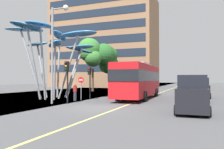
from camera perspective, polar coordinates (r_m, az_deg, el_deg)
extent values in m
cube|color=#4C4C4F|center=(16.06, -4.79, -8.60)|extent=(120.00, 240.00, 0.10)
cube|color=#E0D666|center=(15.39, 1.13, -8.75)|extent=(0.16, 144.00, 0.01)
cube|color=red|center=(23.54, 6.72, -1.49)|extent=(2.75, 10.97, 3.10)
cube|color=black|center=(23.54, 6.72, -0.43)|extent=(2.77, 11.08, 0.99)
cube|color=yellow|center=(28.85, 9.17, 1.05)|extent=(1.43, 0.12, 0.36)
cube|color=#B2B2B7|center=(23.59, 6.71, 2.57)|extent=(2.00, 3.85, 0.24)
cylinder|color=black|center=(26.67, 11.13, -4.49)|extent=(0.29, 0.96, 0.96)
cylinder|color=black|center=(27.19, 5.70, -4.44)|extent=(0.29, 0.96, 0.96)
cylinder|color=black|center=(20.38, 8.36, -5.52)|extent=(0.29, 0.96, 0.96)
cylinder|color=black|center=(21.06, 1.39, -5.39)|extent=(0.29, 0.96, 0.96)
cylinder|color=#9EA0A5|center=(23.21, -10.97, 1.88)|extent=(2.53, 0.28, 6.59)
ellipsoid|color=#4299E0|center=(22.99, -8.48, 10.10)|extent=(4.09, 1.75, 0.67)
cylinder|color=#9EA0A5|center=(25.11, -9.43, 0.65)|extent=(1.37, 1.66, 5.71)
ellipsoid|color=#4299E0|center=(25.69, -7.55, 6.93)|extent=(2.77, 3.02, 0.83)
cylinder|color=#9EA0A5|center=(26.14, -9.93, 0.39)|extent=(0.88, 2.37, 5.55)
ellipsoid|color=#2D7FD1|center=(27.12, -8.17, 6.14)|extent=(2.44, 4.51, 0.74)
cylinder|color=#9EA0A5|center=(26.28, -13.40, 2.10)|extent=(0.50, 1.07, 7.06)
ellipsoid|color=#4CA3E5|center=(27.12, -13.10, 9.48)|extent=(2.27, 4.11, 0.98)
cylinder|color=#9EA0A5|center=(26.14, -17.38, 1.03)|extent=(2.12, 0.98, 6.08)
ellipsoid|color=#4CA3E5|center=(27.28, -18.42, 7.30)|extent=(3.83, 2.83, 0.68)
cylinder|color=#9EA0A5|center=(25.52, -19.95, 2.62)|extent=(2.57, 0.67, 7.44)
ellipsoid|color=#4299E0|center=(26.63, -22.15, 10.49)|extent=(3.99, 2.11, 0.54)
cylinder|color=#9EA0A5|center=(23.42, -19.22, 2.61)|extent=(0.86, 1.52, 7.13)
ellipsoid|color=#4CA3E5|center=(23.64, -20.72, 11.28)|extent=(2.55, 3.53, 0.93)
cylinder|color=#9EA0A5|center=(22.82, -17.16, 2.83)|extent=(0.29, 1.18, 7.23)
ellipsoid|color=#2D7FD1|center=(22.96, -17.79, 11.90)|extent=(1.97, 4.05, 0.79)
cylinder|color=#9EA0A5|center=(22.34, -14.33, 0.53)|extent=(0.82, 0.91, 5.39)
ellipsoid|color=#4299E0|center=(22.17, -14.18, 7.50)|extent=(2.90, 3.05, 0.92)
cylinder|color=black|center=(18.94, -11.22, -2.01)|extent=(0.12, 0.12, 3.49)
cube|color=black|center=(18.85, -11.43, 2.07)|extent=(0.28, 0.24, 0.80)
sphere|color=#390706|center=(18.75, -11.63, 2.89)|extent=(0.18, 0.18, 0.18)
sphere|color=orange|center=(18.74, -11.64, 2.09)|extent=(0.18, 0.18, 0.18)
sphere|color=black|center=(18.72, -11.64, 1.30)|extent=(0.18, 0.18, 0.18)
cylinder|color=black|center=(23.55, -5.60, -2.12)|extent=(0.12, 0.12, 3.28)
cube|color=black|center=(23.44, -5.75, 0.91)|extent=(0.28, 0.24, 0.80)
sphere|color=red|center=(23.33, -5.89, 1.56)|extent=(0.18, 0.18, 0.18)
sphere|color=#3A2707|center=(23.32, -5.89, 0.92)|extent=(0.18, 0.18, 0.18)
sphere|color=black|center=(23.31, -5.89, 0.28)|extent=(0.18, 0.18, 0.18)
cylinder|color=black|center=(29.63, 1.13, -1.98)|extent=(0.12, 0.12, 3.23)
cube|color=black|center=(29.51, 1.03, 0.38)|extent=(0.28, 0.24, 0.80)
sphere|color=#390706|center=(29.40, 0.95, 0.89)|extent=(0.18, 0.18, 0.18)
sphere|color=orange|center=(29.39, 0.95, 0.38)|extent=(0.18, 0.18, 0.18)
sphere|color=black|center=(29.38, 0.95, -0.12)|extent=(0.18, 0.18, 0.18)
cylinder|color=black|center=(34.05, 3.22, -1.46)|extent=(0.12, 0.12, 3.73)
cube|color=black|center=(33.94, 3.15, 1.00)|extent=(0.28, 0.24, 0.80)
sphere|color=#390706|center=(33.83, 3.08, 1.45)|extent=(0.18, 0.18, 0.18)
sphere|color=orange|center=(33.82, 3.08, 1.01)|extent=(0.18, 0.18, 0.18)
sphere|color=black|center=(33.81, 3.08, 0.57)|extent=(0.18, 0.18, 0.18)
cube|color=black|center=(14.23, 19.75, -5.88)|extent=(1.71, 3.86, 1.32)
cube|color=black|center=(14.19, 19.72, -1.69)|extent=(1.57, 2.12, 0.76)
cylinder|color=black|center=(15.49, 23.03, -7.48)|extent=(0.20, 0.60, 0.60)
cylinder|color=black|center=(15.51, 16.66, -7.51)|extent=(0.20, 0.60, 0.60)
cylinder|color=black|center=(13.11, 23.45, -8.63)|extent=(0.20, 0.60, 0.60)
cylinder|color=black|center=(13.15, 15.91, -8.66)|extent=(0.20, 0.60, 0.60)
cube|color=navy|center=(20.92, 20.41, -4.65)|extent=(1.81, 4.30, 1.11)
cube|color=black|center=(20.88, 20.39, -2.00)|extent=(1.67, 2.36, 0.83)
cylinder|color=black|center=(22.29, 22.78, -5.53)|extent=(0.20, 0.60, 0.60)
cylinder|color=black|center=(22.30, 18.10, -5.56)|extent=(0.20, 0.60, 0.60)
cylinder|color=black|center=(19.64, 23.06, -6.13)|extent=(0.20, 0.60, 0.60)
cylinder|color=black|center=(19.65, 17.74, -6.16)|extent=(0.20, 0.60, 0.60)
cube|color=black|center=(26.53, 21.41, -3.78)|extent=(1.88, 4.50, 1.21)
cube|color=black|center=(26.51, 21.40, -1.62)|extent=(1.73, 2.47, 0.79)
cylinder|color=black|center=(27.98, 23.32, -4.63)|extent=(0.20, 0.60, 0.60)
cylinder|color=black|center=(27.96, 19.45, -4.66)|extent=(0.20, 0.60, 0.60)
cylinder|color=black|center=(25.20, 23.61, -5.01)|extent=(0.20, 0.60, 0.60)
cylinder|color=black|center=(25.18, 19.31, -5.05)|extent=(0.20, 0.60, 0.60)
cylinder|color=gray|center=(19.38, -14.93, 4.70)|extent=(0.18, 0.18, 8.00)
cylinder|color=gray|center=(19.79, -13.29, 15.96)|extent=(1.29, 0.12, 0.12)
sphere|color=silver|center=(19.45, -11.64, 16.26)|extent=(0.44, 0.44, 0.44)
cylinder|color=brown|center=(37.47, -4.93, -1.38)|extent=(0.37, 0.37, 3.80)
sphere|color=#387A33|center=(38.89, -4.76, 5.70)|extent=(2.45, 2.45, 2.45)
sphere|color=#387A33|center=(36.99, -5.96, 5.38)|extent=(2.87, 2.87, 2.87)
sphere|color=#387A33|center=(37.48, -5.79, 6.28)|extent=(3.86, 3.86, 3.86)
sphere|color=#387A33|center=(38.67, -6.09, 5.86)|extent=(2.99, 2.99, 2.99)
sphere|color=#387A33|center=(36.61, -4.84, 4.16)|extent=(2.80, 2.80, 2.80)
cylinder|color=brown|center=(38.48, -0.49, -1.80)|extent=(0.38, 0.38, 3.24)
sphere|color=#286028|center=(37.92, -2.11, 5.12)|extent=(3.68, 3.68, 3.68)
sphere|color=#286028|center=(39.05, -0.69, 4.97)|extent=(2.89, 2.89, 2.89)
sphere|color=#286028|center=(39.56, -0.94, 2.75)|extent=(3.49, 3.49, 3.49)
sphere|color=#286028|center=(39.92, -1.60, 4.10)|extent=(2.75, 2.75, 2.75)
cylinder|color=#2D3342|center=(21.53, -9.35, -5.48)|extent=(0.29, 0.29, 0.81)
cylinder|color=maroon|center=(21.49, -9.35, -3.63)|extent=(0.34, 0.34, 0.58)
sphere|color=#937056|center=(21.48, -9.34, -2.57)|extent=(0.22, 0.22, 0.22)
cylinder|color=gray|center=(22.11, -7.84, -3.51)|extent=(0.08, 0.08, 2.25)
cylinder|color=red|center=(22.06, -7.87, -1.37)|extent=(0.60, 0.03, 0.60)
cube|color=white|center=(22.04, -7.91, -1.37)|extent=(0.40, 0.04, 0.11)
cube|color=#936B4C|center=(60.30, -1.84, 7.75)|extent=(26.57, 13.46, 22.82)
cube|color=#1E2838|center=(53.46, -4.63, 1.70)|extent=(24.97, 0.08, 1.83)
cube|color=#1E2838|center=(53.73, -4.62, 5.18)|extent=(24.97, 0.08, 1.83)
cube|color=#1E2838|center=(54.19, -4.62, 8.60)|extent=(24.97, 0.08, 1.83)
cube|color=#1E2838|center=(54.84, -4.61, 11.96)|extent=(24.97, 0.08, 1.83)
cube|color=#1E2838|center=(55.67, -4.60, 15.23)|extent=(24.97, 0.08, 1.83)
cube|color=#1E2838|center=(56.68, -4.60, 18.39)|extent=(24.97, 0.08, 1.83)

